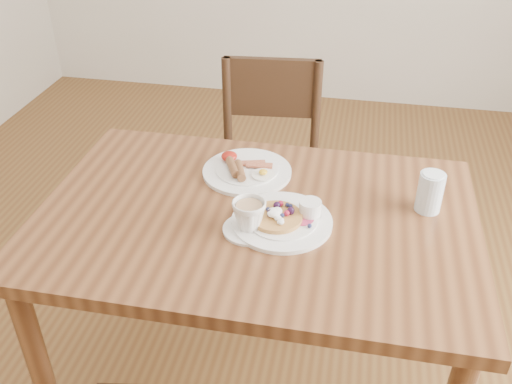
% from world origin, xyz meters
% --- Properties ---
extents(dining_table, '(1.20, 0.80, 0.75)m').
position_xyz_m(dining_table, '(0.00, 0.00, 0.65)').
color(dining_table, brown).
rests_on(dining_table, ground).
extents(chair_far, '(0.46, 0.46, 0.88)m').
position_xyz_m(chair_far, '(-0.09, 0.70, 0.49)').
color(chair_far, '#311B12').
rests_on(chair_far, ground).
extents(pancake_plate, '(0.27, 0.27, 0.06)m').
position_xyz_m(pancake_plate, '(0.08, -0.03, 0.76)').
color(pancake_plate, white).
rests_on(pancake_plate, dining_table).
extents(breakfast_plate, '(0.27, 0.27, 0.04)m').
position_xyz_m(breakfast_plate, '(-0.07, 0.20, 0.76)').
color(breakfast_plate, white).
rests_on(breakfast_plate, dining_table).
extents(teacup_saucer, '(0.14, 0.14, 0.09)m').
position_xyz_m(teacup_saucer, '(-0.00, -0.08, 0.79)').
color(teacup_saucer, white).
rests_on(teacup_saucer, dining_table).
extents(water_glass, '(0.07, 0.07, 0.11)m').
position_xyz_m(water_glass, '(0.46, 0.11, 0.81)').
color(water_glass, silver).
rests_on(water_glass, dining_table).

